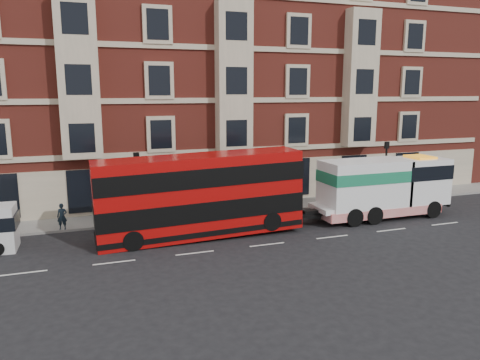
% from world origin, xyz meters
% --- Properties ---
extents(ground, '(120.00, 120.00, 0.00)m').
position_xyz_m(ground, '(0.00, 0.00, 0.00)').
color(ground, black).
rests_on(ground, ground).
extents(sidewalk, '(90.00, 3.00, 0.15)m').
position_xyz_m(sidewalk, '(0.00, 7.50, 0.07)').
color(sidewalk, slate).
rests_on(sidewalk, ground).
extents(victorian_terrace, '(45.00, 12.00, 20.40)m').
position_xyz_m(victorian_terrace, '(0.50, 15.00, 10.07)').
color(victorian_terrace, maroon).
rests_on(victorian_terrace, ground).
extents(lamp_post_west, '(0.35, 0.15, 4.35)m').
position_xyz_m(lamp_post_west, '(-6.00, 6.20, 2.68)').
color(lamp_post_west, black).
rests_on(lamp_post_west, sidewalk).
extents(lamp_post_east, '(0.35, 0.15, 4.35)m').
position_xyz_m(lamp_post_east, '(12.00, 6.20, 2.68)').
color(lamp_post_east, black).
rests_on(lamp_post_east, sidewalk).
extents(double_decker_bus, '(11.51, 2.64, 4.66)m').
position_xyz_m(double_decker_bus, '(-3.01, 2.60, 2.47)').
color(double_decker_bus, '#A60A09').
rests_on(double_decker_bus, ground).
extents(tow_truck, '(9.22, 2.72, 3.84)m').
position_xyz_m(tow_truck, '(9.05, 2.60, 2.04)').
color(tow_truck, white).
rests_on(tow_truck, ground).
extents(pedestrian, '(0.62, 0.46, 1.55)m').
position_xyz_m(pedestrian, '(-10.42, 6.15, 0.93)').
color(pedestrian, '#17252F').
rests_on(pedestrian, sidewalk).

